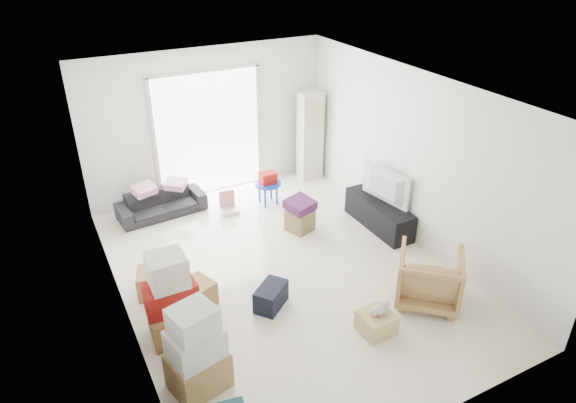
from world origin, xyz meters
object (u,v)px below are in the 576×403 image
Objects in this scene: tv_console at (379,214)px; kids_table at (268,182)px; television at (380,198)px; armchair at (429,275)px; ac_tower at (310,136)px; wood_crate at (376,323)px; sofa at (161,199)px; ottoman at (300,220)px.

tv_console is 2.07m from kids_table.
television is (0.00, 0.00, 0.30)m from tv_console.
tv_console is at bearing -65.04° from armchair.
kids_table reaches higher than television.
ac_tower is at bearing 91.27° from tv_console.
wood_crate is at bearing 133.67° from television.
wood_crate is (-1.55, -2.06, -0.10)m from tv_console.
armchair is at bearing -78.73° from kids_table.
sofa is 3.76× the size of wood_crate.
sofa is 4.46m from wood_crate.
kids_table is at bearing -152.49° from ac_tower.
kids_table is 1.53× the size of wood_crate.
tv_console reaches higher than ottoman.
tv_console is 1.98m from armchair.
ac_tower is 1.24× the size of tv_console.
ac_tower reaches higher than kids_table.
ac_tower is 2.86× the size of kids_table.
ottoman is at bearing -32.89° from armchair.
wood_crate is at bearing -109.20° from ac_tower.
ac_tower reaches higher than ottoman.
armchair reaches higher than kids_table.
tv_console is 2.30× the size of kids_table.
kids_table is (-1.28, 1.61, -0.10)m from television.
ac_tower is at bearing -55.12° from armchair.
kids_table is (-1.28, 1.61, 0.20)m from tv_console.
kids_table is at bearing 128.53° from tv_console.
sofa is at bearing 164.97° from kids_table.
sofa is at bearing 110.59° from wood_crate.
armchair reaches higher than sofa.
television is 2.49× the size of wood_crate.
ac_tower is at bearing -1.88° from sofa.
tv_console is at bearing -22.99° from ottoman.
tv_console is 3.53× the size of wood_crate.
kids_table reaches higher than sofa.
tv_console is at bearing 53.02° from wood_crate.
armchair reaches higher than ottoman.
armchair reaches higher than television.
wood_crate is (-1.50, -4.32, -0.74)m from ac_tower.
ac_tower reaches higher than armchair.
armchair is 3.57m from kids_table.
ottoman is (-1.22, 0.52, -0.05)m from tv_console.
sofa is (-3.12, 2.11, -0.24)m from television.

